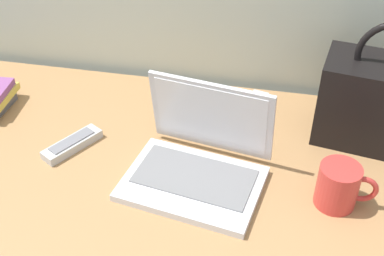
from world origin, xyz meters
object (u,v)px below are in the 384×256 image
(remote_control_far, at_px, (252,108))
(laptop, at_px, (199,160))
(handbag, at_px, (383,102))
(remote_control_near, at_px, (72,144))
(coffee_mug, at_px, (339,186))

(remote_control_far, bearing_deg, laptop, -108.61)
(remote_control_far, distance_m, handbag, 0.34)
(laptop, distance_m, remote_control_near, 0.34)
(coffee_mug, xyz_separation_m, remote_control_far, (-0.22, 0.31, -0.04))
(handbag, bearing_deg, remote_control_near, -165.89)
(remote_control_far, relative_size, handbag, 0.50)
(handbag, bearing_deg, remote_control_far, 169.40)
(coffee_mug, relative_size, handbag, 0.40)
(remote_control_near, relative_size, handbag, 0.49)
(laptop, xyz_separation_m, handbag, (0.41, 0.22, 0.07))
(laptop, relative_size, remote_control_near, 2.13)
(remote_control_near, xyz_separation_m, handbag, (0.75, 0.19, 0.10))
(laptop, bearing_deg, coffee_mug, -5.20)
(remote_control_far, height_order, handbag, handbag)
(coffee_mug, bearing_deg, remote_control_near, 174.45)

